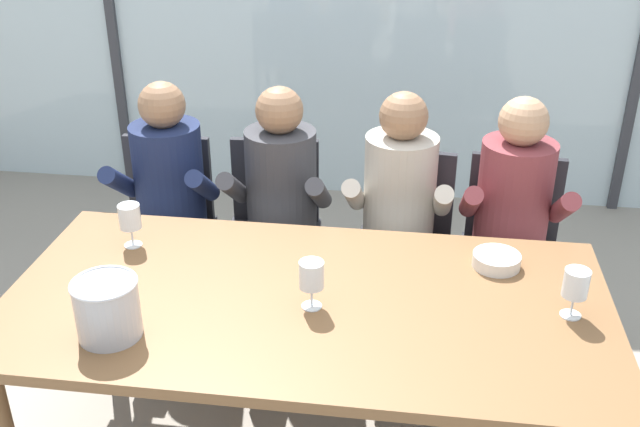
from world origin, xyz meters
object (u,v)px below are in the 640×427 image
object	(u,v)px
chair_right_of_center	(511,240)
ice_bucket_primary	(107,308)
person_beige_jumper	(398,211)
person_maroon_top	(513,218)
tasting_bowl	(496,260)
person_charcoal_jacket	(278,204)
wine_glass_near_bucket	(576,284)
wine_glass_by_left_taster	(130,218)
chair_left_of_center	(274,220)
chair_near_curtain	(166,216)
person_navy_polo	(166,197)
chair_center	(403,233)
wine_glass_center_pour	(312,277)
dining_table	(306,315)

from	to	relation	value
chair_right_of_center	ice_bucket_primary	distance (m)	1.87
person_beige_jumper	ice_bucket_primary	xyz separation A→B (m)	(-0.87, -1.09, 0.15)
person_maroon_top	tasting_bowl	world-z (taller)	person_maroon_top
person_charcoal_jacket	wine_glass_near_bucket	size ratio (longest dim) A/B	6.99
tasting_bowl	wine_glass_by_left_taster	bearing A→B (deg)	-178.69
chair_left_of_center	ice_bucket_primary	world-z (taller)	ice_bucket_primary
tasting_bowl	person_maroon_top	bearing A→B (deg)	76.90
chair_near_curtain	person_beige_jumper	size ratio (longest dim) A/B	0.74
person_navy_polo	chair_left_of_center	bearing A→B (deg)	18.08
wine_glass_by_left_taster	wine_glass_near_bucket	distance (m)	1.63
chair_center	person_beige_jumper	bearing A→B (deg)	-96.21
tasting_bowl	wine_glass_center_pour	world-z (taller)	wine_glass_center_pour
chair_near_curtain	chair_center	size ratio (longest dim) A/B	1.00
dining_table	chair_right_of_center	xyz separation A→B (m)	(0.80, 0.92, -0.15)
chair_right_of_center	chair_center	bearing A→B (deg)	-175.41
chair_left_of_center	ice_bucket_primary	xyz separation A→B (m)	(-0.27, -1.27, 0.32)
chair_near_curtain	person_maroon_top	distance (m)	1.63
chair_left_of_center	chair_right_of_center	world-z (taller)	same
chair_center	person_beige_jumper	size ratio (longest dim) A/B	0.74
chair_left_of_center	tasting_bowl	world-z (taller)	chair_left_of_center
person_navy_polo	person_maroon_top	bearing A→B (deg)	-2.24
person_beige_jumper	wine_glass_near_bucket	world-z (taller)	person_beige_jumper
tasting_bowl	wine_glass_center_pour	bearing A→B (deg)	-150.89
chair_near_curtain	ice_bucket_primary	size ratio (longest dim) A/B	4.26
chair_near_curtain	wine_glass_near_bucket	size ratio (longest dim) A/B	5.16
wine_glass_near_bucket	wine_glass_center_pour	xyz separation A→B (m)	(-0.86, -0.07, -0.00)
chair_near_curtain	person_charcoal_jacket	distance (m)	0.63
dining_table	ice_bucket_primary	distance (m)	0.68
person_beige_jumper	wine_glass_near_bucket	distance (m)	1.00
person_charcoal_jacket	wine_glass_center_pour	distance (m)	0.91
dining_table	chair_near_curtain	distance (m)	1.27
person_charcoal_jacket	dining_table	bearing A→B (deg)	-72.32
person_charcoal_jacket	ice_bucket_primary	xyz separation A→B (m)	(-0.33, -1.09, 0.15)
tasting_bowl	wine_glass_near_bucket	bearing A→B (deg)	-52.52
wine_glass_center_pour	chair_left_of_center	bearing A→B (deg)	108.28
wine_glass_by_left_taster	ice_bucket_primary	bearing A→B (deg)	-76.21
chair_right_of_center	wine_glass_near_bucket	xyz separation A→B (m)	(0.09, -0.91, 0.34)
dining_table	tasting_bowl	world-z (taller)	tasting_bowl
chair_near_curtain	person_charcoal_jacket	world-z (taller)	person_charcoal_jacket
chair_near_curtain	tasting_bowl	world-z (taller)	chair_near_curtain
chair_near_curtain	person_beige_jumper	bearing A→B (deg)	-8.69
chair_left_of_center	wine_glass_by_left_taster	distance (m)	0.88
dining_table	ice_bucket_primary	world-z (taller)	ice_bucket_primary
chair_near_curtain	person_maroon_top	bearing A→B (deg)	-6.53
chair_center	wine_glass_by_left_taster	world-z (taller)	wine_glass_by_left_taster
dining_table	chair_near_curtain	bearing A→B (deg)	131.65
person_beige_jumper	wine_glass_near_bucket	xyz separation A→B (m)	(0.60, -0.79, 0.17)
ice_bucket_primary	tasting_bowl	bearing A→B (deg)	25.62
tasting_bowl	wine_glass_by_left_taster	size ratio (longest dim) A/B	1.01
person_beige_jumper	person_maroon_top	xyz separation A→B (m)	(0.50, -0.00, 0.00)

